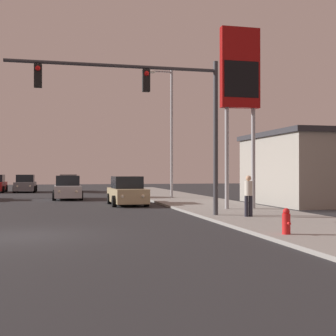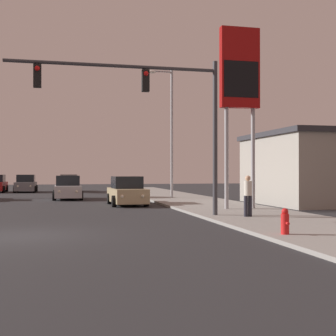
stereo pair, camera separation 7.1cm
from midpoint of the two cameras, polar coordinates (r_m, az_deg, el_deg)
name	(u,v)px [view 2 (the right image)]	position (r m, az deg, el deg)	size (l,w,h in m)	color
ground_plane	(16,236)	(14.91, -17.90, -7.92)	(120.00, 120.00, 0.00)	#28282B
sidewalk_right	(212,206)	(26.12, 5.52, -4.60)	(5.00, 60.00, 0.12)	gray
car_black	(69,184)	(47.35, -11.98, -1.90)	(2.04, 4.32, 1.68)	black
car_tan	(127,192)	(27.37, -4.95, -2.94)	(2.04, 4.34, 1.68)	tan
car_silver	(68,189)	(33.80, -12.08, -2.47)	(2.04, 4.32, 1.68)	#B7B7BC
car_grey	(26,184)	(46.77, -16.89, -1.91)	(2.04, 4.32, 1.68)	slate
traffic_light_mast	(156,102)	(19.39, -1.36, 8.00)	(8.64, 0.36, 6.50)	#38383D
street_lamp	(170,127)	(32.94, 0.30, 5.06)	(1.74, 0.24, 9.00)	#99999E
gas_station_sign	(240,78)	(23.93, 8.83, 10.80)	(2.00, 0.42, 9.00)	#99999E
fire_hydrant	(285,222)	(14.12, 14.22, -6.36)	(0.24, 0.34, 0.76)	red
pedestrian_on_sidewalk	(248,194)	(19.31, 9.82, -3.15)	(0.34, 0.32, 1.67)	#23232D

